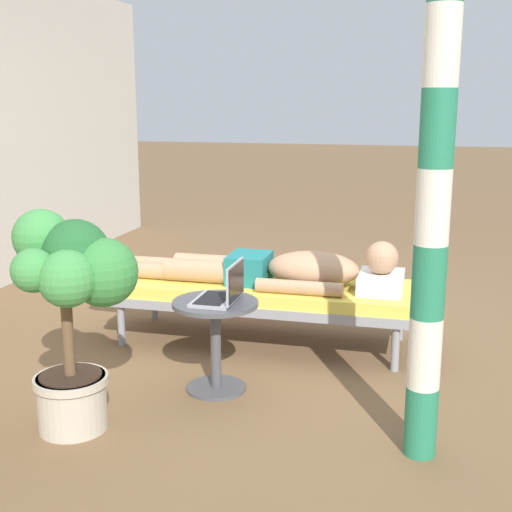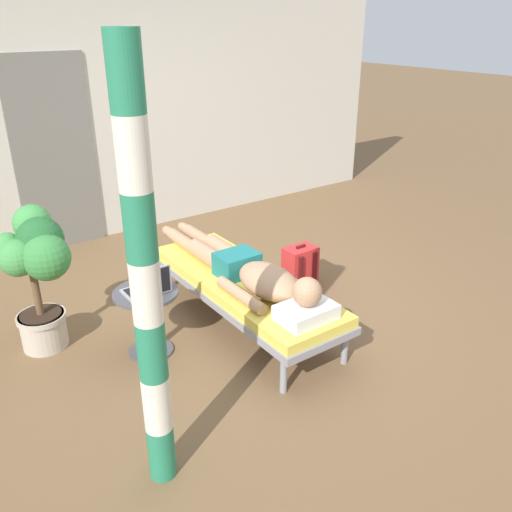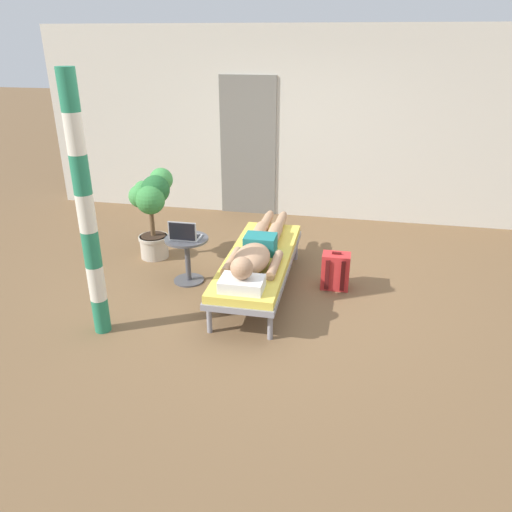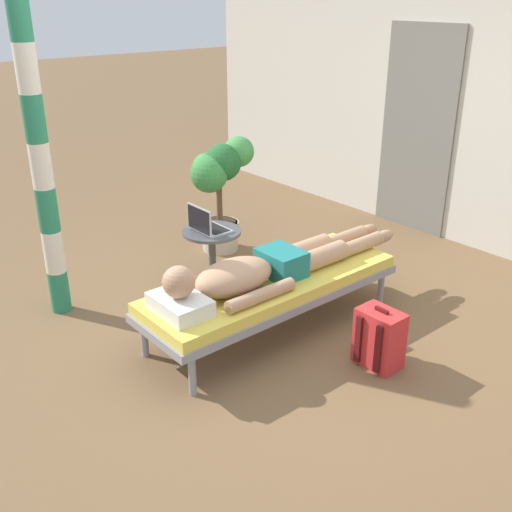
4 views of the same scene
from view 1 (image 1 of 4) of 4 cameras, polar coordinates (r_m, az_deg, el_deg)
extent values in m
plane|color=brown|center=(4.85, 1.31, -6.66)|extent=(40.00, 40.00, 0.00)
cylinder|color=gray|center=(4.74, -11.01, -5.61)|extent=(0.05, 0.05, 0.28)
cylinder|color=gray|center=(5.24, -8.36, -3.71)|extent=(0.05, 0.05, 0.28)
cylinder|color=gray|center=(4.32, 11.38, -7.48)|extent=(0.05, 0.05, 0.28)
cylinder|color=gray|center=(4.86, 11.75, -5.17)|extent=(0.05, 0.05, 0.28)
cube|color=gray|center=(4.65, 0.52, -3.51)|extent=(0.67, 2.00, 0.06)
cube|color=#E5CC4C|center=(4.63, 0.53, -2.68)|extent=(0.65, 1.96, 0.08)
cube|color=white|center=(4.50, 10.24, -2.13)|extent=(0.40, 0.28, 0.11)
sphere|color=tan|center=(4.46, 10.32, -0.14)|extent=(0.21, 0.21, 0.21)
ellipsoid|color=tan|center=(4.53, 4.71, -1.06)|extent=(0.35, 0.60, 0.23)
cylinder|color=tan|center=(4.35, 3.56, -2.60)|extent=(0.09, 0.55, 0.09)
cylinder|color=tan|center=(4.76, 4.55, -1.22)|extent=(0.09, 0.55, 0.09)
cube|color=#1E7272|center=(4.62, -0.56, -0.99)|extent=(0.33, 0.26, 0.19)
cylinder|color=tan|center=(4.64, -4.88, -1.22)|extent=(0.15, 0.42, 0.15)
cylinder|color=tan|center=(4.80, -9.74, -1.13)|extent=(0.11, 0.44, 0.11)
ellipsoid|color=tan|center=(4.93, -12.82, -0.97)|extent=(0.09, 0.20, 0.10)
cylinder|color=tan|center=(4.80, -4.22, -0.74)|extent=(0.15, 0.42, 0.15)
cylinder|color=tan|center=(4.95, -8.94, -0.67)|extent=(0.11, 0.44, 0.11)
ellipsoid|color=tan|center=(5.07, -11.96, -0.53)|extent=(0.09, 0.20, 0.10)
cylinder|color=#4C4C51|center=(4.03, -3.28, -10.75)|extent=(0.34, 0.34, 0.02)
cylinder|color=#4C4C51|center=(3.94, -3.33, -7.43)|extent=(0.06, 0.06, 0.48)
cylinder|color=#4C4C51|center=(3.86, -3.37, -3.91)|extent=(0.48, 0.48, 0.02)
cube|color=#A5A8AD|center=(3.85, -3.38, -3.62)|extent=(0.31, 0.22, 0.02)
cube|color=black|center=(3.85, -3.52, -3.47)|extent=(0.27, 0.15, 0.00)
cube|color=#A5A8AD|center=(3.79, -1.73, -2.11)|extent=(0.31, 0.01, 0.21)
cube|color=black|center=(3.79, -1.61, -2.12)|extent=(0.29, 0.00, 0.19)
cube|color=red|center=(5.49, 0.08, -2.12)|extent=(0.30, 0.20, 0.40)
cube|color=red|center=(5.54, -1.13, -2.74)|extent=(0.22, 0.04, 0.18)
cube|color=#531212|center=(5.39, 1.02, -2.42)|extent=(0.04, 0.02, 0.34)
cube|color=#531212|center=(5.54, 1.41, -1.98)|extent=(0.04, 0.02, 0.34)
cube|color=#531212|center=(5.44, 0.08, 0.03)|extent=(0.10, 0.02, 0.02)
cylinder|color=#BFB29E|center=(3.65, -14.86, -11.55)|extent=(0.34, 0.34, 0.28)
cylinder|color=#BFB29E|center=(3.61, -14.97, -9.81)|extent=(0.37, 0.37, 0.04)
cylinder|color=#332319|center=(3.60, -15.00, -9.44)|extent=(0.31, 0.31, 0.01)
cylinder|color=brown|center=(3.51, -15.23, -5.75)|extent=(0.06, 0.06, 0.50)
sphere|color=#23602D|center=(3.49, -14.61, 0.20)|extent=(0.34, 0.34, 0.34)
sphere|color=#429347|center=(3.57, -17.23, 1.48)|extent=(0.28, 0.28, 0.28)
sphere|color=#429347|center=(3.37, -17.84, -1.13)|extent=(0.21, 0.21, 0.21)
sphere|color=#429347|center=(3.33, -15.25, -1.82)|extent=(0.27, 0.27, 0.27)
sphere|color=#38843D|center=(3.43, -12.43, -1.32)|extent=(0.34, 0.34, 0.34)
cylinder|color=#267F59|center=(3.39, 13.38, -13.01)|extent=(0.15, 0.15, 0.33)
cylinder|color=silver|center=(3.26, 13.69, -7.72)|extent=(0.15, 0.15, 0.33)
cylinder|color=#267F59|center=(3.16, 14.01, -2.05)|extent=(0.15, 0.15, 0.33)
cylinder|color=silver|center=(3.09, 14.35, 3.93)|extent=(0.15, 0.15, 0.33)
cylinder|color=#267F59|center=(3.06, 14.70, 10.11)|extent=(0.15, 0.15, 0.33)
cylinder|color=silver|center=(3.06, 15.07, 16.34)|extent=(0.15, 0.15, 0.33)
camera|label=2|loc=(3.15, 62.41, 20.13)|focal=37.53mm
camera|label=3|loc=(6.46, 50.93, 16.53)|focal=34.72mm
camera|label=4|loc=(7.43, 27.31, 16.81)|focal=42.28mm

